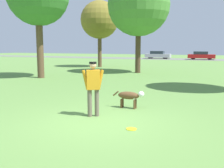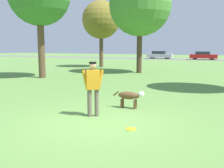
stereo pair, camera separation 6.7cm
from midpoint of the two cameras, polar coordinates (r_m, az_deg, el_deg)
ground_plane at (r=7.31m, az=-2.50°, el=-8.29°), size 120.00×120.00×0.00m
far_road_strip at (r=43.89m, az=19.78°, el=5.02°), size 120.00×6.00×0.01m
person at (r=7.72m, az=-3.92°, el=-0.13°), size 0.59×0.44×1.63m
dog at (r=8.82m, az=4.21°, el=-2.65°), size 1.11×0.27×0.61m
frisbee at (r=6.71m, az=4.40°, el=-9.73°), size 0.27×0.27×0.02m
tree_far_left at (r=26.74m, az=-2.32°, el=13.75°), size 3.75×3.75×6.57m
tree_mid_center at (r=20.97m, az=6.21°, el=16.71°), size 4.77×4.77×7.60m
parked_car_silver at (r=45.37m, az=10.38°, el=6.25°), size 4.24×1.77×1.29m
parked_car_red at (r=43.87m, az=19.31°, el=5.88°), size 4.18×1.97×1.28m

